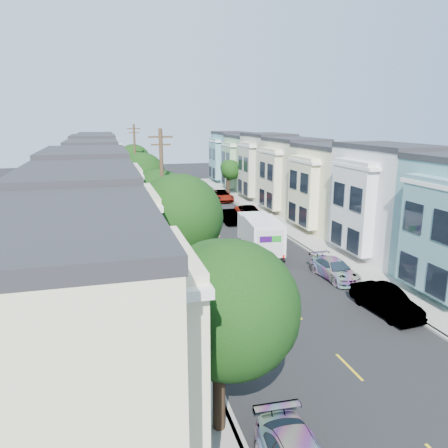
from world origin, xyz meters
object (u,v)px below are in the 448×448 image
Objects in this scene: tree_far_r at (230,170)px; parked_left_d at (167,232)px; tree_d at (142,175)px; parked_left_b at (221,329)px; tree_a at (227,310)px; lead_sedan at (229,217)px; parked_right_a at (386,301)px; tree_c at (158,201)px; parked_left_c at (193,279)px; parked_right_d at (222,196)px; parked_right_c at (250,213)px; utility_pole_far at (136,165)px; fedex_truck at (260,234)px; tree_e at (133,162)px; parked_right_b at (335,269)px; utility_pole_near at (163,203)px; tree_b at (178,218)px.

parked_left_d is at bearing -120.19° from tree_far_r.
tree_d is 27.30m from parked_left_b.
parked_left_b is (1.40, 6.25, -3.97)m from tree_a.
tree_d is 8.93m from parked_left_d.
lead_sedan is (8.71, -2.78, -4.33)m from tree_d.
tree_a is 0.94× the size of tree_d.
parked_right_a is at bearing -61.26° from parked_left_d.
tree_c reaches higher than lead_sedan.
parked_right_d is (9.80, 29.61, 0.06)m from parked_left_c.
tree_c is 16.98m from parked_right_c.
tree_d is 1.75× the size of parked_left_d.
tree_d is at bearing 174.14° from parked_right_c.
tree_c is 1.70× the size of parked_left_d.
parked_right_c is at bearing -90.06° from parked_right_d.
fedex_truck is at bearing -71.01° from utility_pole_far.
tree_a is 31.85m from lead_sedan.
parked_right_c is (0.00, 24.31, -0.00)m from parked_right_a.
parked_left_c is (1.40, 13.24, -3.93)m from tree_a.
tree_e is (-0.00, 47.52, 0.51)m from tree_a.
lead_sedan is at bearing 94.82° from parked_right_b.
parked_right_b is (11.20, -29.82, -4.49)m from utility_pole_far.
utility_pole_far reaches higher than parked_left_b.
utility_pole_near is (0.00, 16.40, 0.56)m from tree_a.
tree_c reaches higher than tree_far_r.
lead_sedan is at bearing 92.86° from fedex_truck.
tree_b is at bearing 90.00° from tree_a.
tree_d is at bearing 90.01° from utility_pole_near.
tree_e is at bearing 104.62° from parked_right_b.
parked_right_a is at bearing -85.46° from parked_right_c.
parked_left_b is 0.82× the size of parked_right_c.
parked_left_d is 16.20m from parked_right_b.
tree_b is 22.80m from lead_sedan.
parked_right_b is at bearing -69.41° from utility_pole_far.
tree_far_r is 16.29m from lead_sedan.
parked_right_a reaches higher than parked_left_c.
utility_pole_far is 2.43× the size of lead_sedan.
utility_pole_far is at bearing 139.31° from parked_right_c.
tree_b reaches higher than tree_d.
tree_d is 28.96m from parked_right_a.
parked_right_b is 18.53m from parked_right_c.
parked_right_a is at bearing -84.23° from lead_sedan.
utility_pole_near is 26.00m from utility_pole_far.
parked_right_c is at bearing 86.84° from parked_right_b.
tree_b is 12.52m from parked_right_b.
tree_d is 0.74× the size of utility_pole_far.
tree_b is 1.06× the size of tree_e.
tree_far_r reaches higher than parked_right_c.
tree_d is at bearing -136.37° from tree_far_r.
parked_right_a is (9.80, -18.67, 0.06)m from parked_left_d.
tree_b reaches higher than tree_a.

